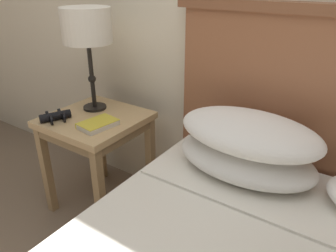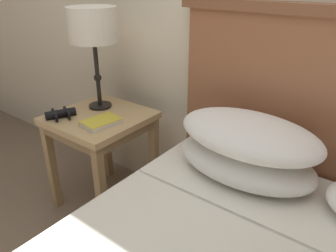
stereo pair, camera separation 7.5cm
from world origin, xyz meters
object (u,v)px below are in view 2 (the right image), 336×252
(nightstand, at_px, (101,130))
(binoculars_pair, at_px, (61,114))
(book_on_nightstand, at_px, (101,122))
(table_lamp, at_px, (93,27))

(nightstand, relative_size, binoculars_pair, 3.59)
(book_on_nightstand, height_order, binoculars_pair, binoculars_pair)
(table_lamp, bearing_deg, book_on_nightstand, -41.00)
(binoculars_pair, bearing_deg, nightstand, 47.18)
(nightstand, distance_m, table_lamp, 0.55)
(book_on_nightstand, relative_size, binoculars_pair, 1.24)
(book_on_nightstand, bearing_deg, table_lamp, 139.00)
(table_lamp, xyz_separation_m, binoculars_pair, (-0.05, -0.23, -0.43))
(nightstand, xyz_separation_m, binoculars_pair, (-0.14, -0.15, 0.11))
(nightstand, xyz_separation_m, table_lamp, (-0.09, 0.09, 0.54))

